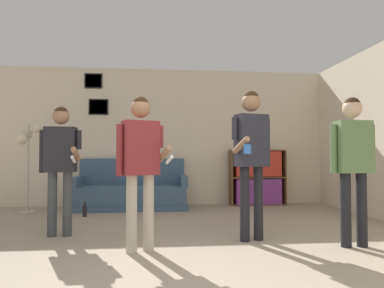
{
  "coord_description": "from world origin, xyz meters",
  "views": [
    {
      "loc": [
        -0.23,
        -2.3,
        0.99
      ],
      "look_at": [
        0.22,
        2.26,
        1.13
      ],
      "focal_mm": 32.0,
      "sensor_mm": 36.0,
      "label": 1
    }
  ],
  "objects_px": {
    "floor_lamp": "(29,146)",
    "bottle_on_floor": "(85,211)",
    "person_player_foreground_left": "(60,157)",
    "bookshelf": "(257,177)",
    "person_player_foreground_center": "(140,157)",
    "person_watcher_holding_cup": "(251,147)",
    "person_spectator_near_bookshelf": "(353,155)",
    "couch": "(131,192)"
  },
  "relations": [
    {
      "from": "bookshelf",
      "to": "person_watcher_holding_cup",
      "type": "xyz_separation_m",
      "value": [
        -0.88,
        -2.74,
        0.53
      ]
    },
    {
      "from": "person_player_foreground_left",
      "to": "bottle_on_floor",
      "type": "relative_size",
      "value": 6.61
    },
    {
      "from": "floor_lamp",
      "to": "person_watcher_holding_cup",
      "type": "distance_m",
      "value": 3.93
    },
    {
      "from": "bookshelf",
      "to": "person_player_foreground_left",
      "type": "bearing_deg",
      "value": -143.89
    },
    {
      "from": "person_player_foreground_left",
      "to": "person_spectator_near_bookshelf",
      "type": "xyz_separation_m",
      "value": [
        3.29,
        -0.81,
        0.02
      ]
    },
    {
      "from": "floor_lamp",
      "to": "person_player_foreground_center",
      "type": "bearing_deg",
      "value": -51.19
    },
    {
      "from": "person_player_foreground_center",
      "to": "person_watcher_holding_cup",
      "type": "height_order",
      "value": "person_watcher_holding_cup"
    },
    {
      "from": "person_player_foreground_center",
      "to": "person_watcher_holding_cup",
      "type": "distance_m",
      "value": 1.31
    },
    {
      "from": "person_player_foreground_left",
      "to": "person_player_foreground_center",
      "type": "relative_size",
      "value": 0.99
    },
    {
      "from": "couch",
      "to": "person_watcher_holding_cup",
      "type": "height_order",
      "value": "person_watcher_holding_cup"
    },
    {
      "from": "bookshelf",
      "to": "couch",
      "type": "bearing_deg",
      "value": -175.5
    },
    {
      "from": "person_player_foreground_left",
      "to": "bottle_on_floor",
      "type": "bearing_deg",
      "value": 88.91
    },
    {
      "from": "person_player_foreground_left",
      "to": "bottle_on_floor",
      "type": "distance_m",
      "value": 1.58
    },
    {
      "from": "floor_lamp",
      "to": "bottle_on_floor",
      "type": "relative_size",
      "value": 6.4
    },
    {
      "from": "floor_lamp",
      "to": "bottle_on_floor",
      "type": "bearing_deg",
      "value": -22.05
    },
    {
      "from": "person_spectator_near_bookshelf",
      "to": "couch",
      "type": "bearing_deg",
      "value": 131.62
    },
    {
      "from": "floor_lamp",
      "to": "bottle_on_floor",
      "type": "distance_m",
      "value": 1.53
    },
    {
      "from": "couch",
      "to": "floor_lamp",
      "type": "bearing_deg",
      "value": -167.63
    },
    {
      "from": "person_watcher_holding_cup",
      "to": "couch",
      "type": "bearing_deg",
      "value": 121.6
    },
    {
      "from": "couch",
      "to": "bottle_on_floor",
      "type": "height_order",
      "value": "couch"
    },
    {
      "from": "couch",
      "to": "bookshelf",
      "type": "height_order",
      "value": "bookshelf"
    },
    {
      "from": "bookshelf",
      "to": "floor_lamp",
      "type": "height_order",
      "value": "floor_lamp"
    },
    {
      "from": "person_watcher_holding_cup",
      "to": "bottle_on_floor",
      "type": "height_order",
      "value": "person_watcher_holding_cup"
    },
    {
      "from": "bookshelf",
      "to": "bottle_on_floor",
      "type": "xyz_separation_m",
      "value": [
        -3.12,
        -0.98,
        -0.45
      ]
    },
    {
      "from": "bookshelf",
      "to": "person_player_foreground_center",
      "type": "relative_size",
      "value": 0.69
    },
    {
      "from": "couch",
      "to": "person_player_foreground_center",
      "type": "xyz_separation_m",
      "value": [
        0.31,
        -2.88,
        0.67
      ]
    },
    {
      "from": "person_watcher_holding_cup",
      "to": "bottle_on_floor",
      "type": "xyz_separation_m",
      "value": [
        -2.25,
        1.76,
        -0.98
      ]
    },
    {
      "from": "couch",
      "to": "person_spectator_near_bookshelf",
      "type": "bearing_deg",
      "value": -48.38
    },
    {
      "from": "person_player_foreground_center",
      "to": "bottle_on_floor",
      "type": "distance_m",
      "value": 2.47
    },
    {
      "from": "floor_lamp",
      "to": "person_spectator_near_bookshelf",
      "type": "relative_size",
      "value": 0.95
    },
    {
      "from": "bookshelf",
      "to": "floor_lamp",
      "type": "xyz_separation_m",
      "value": [
        -4.15,
        -0.57,
        0.6
      ]
    },
    {
      "from": "person_player_foreground_center",
      "to": "person_spectator_near_bookshelf",
      "type": "relative_size",
      "value": 0.99
    },
    {
      "from": "person_spectator_near_bookshelf",
      "to": "person_watcher_holding_cup",
      "type": "bearing_deg",
      "value": 160.28
    },
    {
      "from": "couch",
      "to": "person_watcher_holding_cup",
      "type": "xyz_separation_m",
      "value": [
        1.57,
        -2.55,
        0.78
      ]
    },
    {
      "from": "bookshelf",
      "to": "bottle_on_floor",
      "type": "bearing_deg",
      "value": -162.53
    },
    {
      "from": "bookshelf",
      "to": "person_spectator_near_bookshelf",
      "type": "height_order",
      "value": "person_spectator_near_bookshelf"
    },
    {
      "from": "couch",
      "to": "person_spectator_near_bookshelf",
      "type": "distance_m",
      "value": 3.96
    },
    {
      "from": "couch",
      "to": "person_watcher_holding_cup",
      "type": "relative_size",
      "value": 1.17
    },
    {
      "from": "bookshelf",
      "to": "person_spectator_near_bookshelf",
      "type": "relative_size",
      "value": 0.68
    },
    {
      "from": "floor_lamp",
      "to": "person_spectator_near_bookshelf",
      "type": "bearing_deg",
      "value": -30.62
    },
    {
      "from": "bookshelf",
      "to": "person_player_foreground_center",
      "type": "distance_m",
      "value": 3.77
    },
    {
      "from": "person_watcher_holding_cup",
      "to": "person_spectator_near_bookshelf",
      "type": "distance_m",
      "value": 1.09
    }
  ]
}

